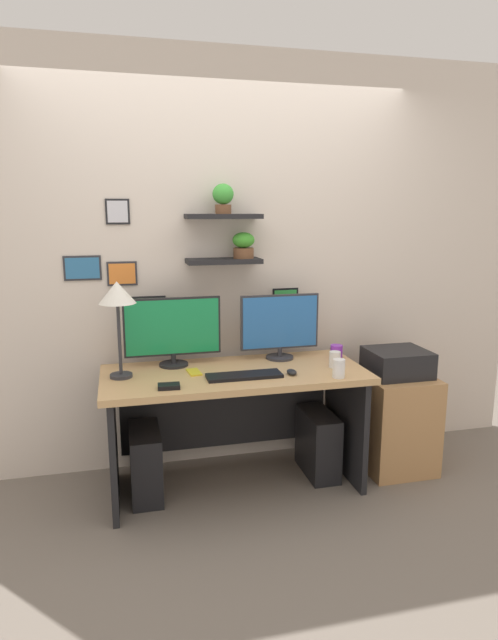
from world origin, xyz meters
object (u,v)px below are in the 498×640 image
(cell_phone, at_px, (194,372))
(pen_cup, at_px, (335,359))
(desk, at_px, (233,401))
(coffee_mug, at_px, (336,352))
(drawer_cabinet, at_px, (394,421))
(monitor_right, at_px, (280,325))
(desk_lamp, at_px, (117,299))
(scissors_tray, at_px, (169,386))
(printer, at_px, (397,362))
(monitor_left, at_px, (173,330))
(computer_tower_left, at_px, (146,463))
(computer_tower_right, at_px, (318,443))
(computer_mouse, at_px, (292,372))
(water_cup, at_px, (339,368))
(keyboard, at_px, (244,376))

(cell_phone, xyz_separation_m, pen_cup, (0.86, -0.09, 0.05))
(desk, relative_size, pen_cup, 15.87)
(coffee_mug, distance_m, drawer_cabinet, 0.62)
(monitor_right, bearing_deg, desk_lamp, -170.27)
(monitor_right, relative_size, coffee_mug, 5.78)
(scissors_tray, relative_size, printer, 0.32)
(cell_phone, xyz_separation_m, coffee_mug, (0.95, 0.09, 0.04))
(monitor_left, xyz_separation_m, computer_tower_left, (-0.21, -0.20, -0.77))
(cell_phone, xyz_separation_m, scissors_tray, (-0.17, -0.25, 0.01))
(desk_lamp, bearing_deg, pen_cup, -4.79)
(monitor_left, relative_size, desk_lamp, 1.06)
(monitor_right, relative_size, scissors_tray, 4.33)
(desk_lamp, bearing_deg, computer_tower_right, -0.45)
(computer_mouse, distance_m, desk_lamp, 1.10)
(drawer_cabinet, bearing_deg, scissors_tray, -171.07)
(pen_cup, relative_size, scissors_tray, 0.83)
(desk_lamp, xyz_separation_m, water_cup, (1.23, -0.31, -0.41))
(desk_lamp, height_order, pen_cup, desk_lamp)
(computer_mouse, bearing_deg, desk, 147.86)
(keyboard, distance_m, pen_cup, 0.60)
(desk, distance_m, water_cup, 0.70)
(computer_tower_right, bearing_deg, printer, -2.04)
(computer_tower_left, bearing_deg, computer_mouse, -10.35)
(drawer_cabinet, bearing_deg, computer_tower_right, 177.96)
(drawer_cabinet, bearing_deg, computer_tower_left, 179.97)
(desk_lamp, relative_size, coffee_mug, 6.26)
(desk, height_order, computer_tower_right, desk)
(desk_lamp, distance_m, cell_phone, 0.63)
(printer, distance_m, computer_tower_left, 1.72)
(desk_lamp, bearing_deg, computer_mouse, -10.72)
(monitor_left, xyz_separation_m, computer_mouse, (0.66, -0.36, -0.21))
(keyboard, relative_size, pen_cup, 4.40)
(computer_mouse, distance_m, cell_phone, 0.58)
(cell_phone, bearing_deg, coffee_mug, -0.32)
(desk, relative_size, computer_tower_right, 3.79)
(drawer_cabinet, bearing_deg, monitor_left, 171.98)
(coffee_mug, xyz_separation_m, water_cup, (-0.15, -0.38, 0.01))
(monitor_left, bearing_deg, printer, -8.02)
(keyboard, distance_m, cell_phone, 0.31)
(coffee_mug, relative_size, pen_cup, 0.90)
(water_cup, bearing_deg, computer_mouse, 153.97)
(monitor_right, height_order, pen_cup, monitor_right)
(desk_lamp, bearing_deg, coffee_mug, 3.21)
(computer_tower_right, bearing_deg, drawer_cabinet, -2.04)
(desk, relative_size, scissors_tray, 13.23)
(desk, distance_m, scissors_tray, 0.55)
(desk_lamp, relative_size, pen_cup, 5.63)
(computer_mouse, height_order, desk_lamp, desk_lamp)
(water_cup, bearing_deg, keyboard, 165.78)
(monitor_left, relative_size, water_cup, 5.44)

